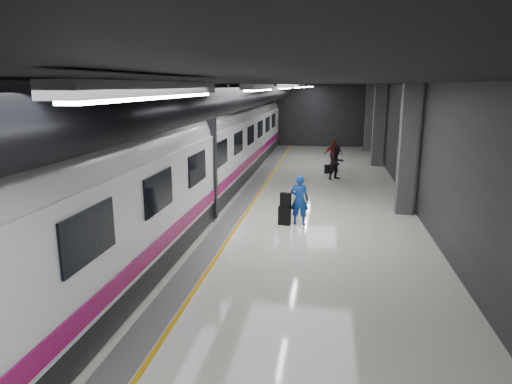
{
  "coord_description": "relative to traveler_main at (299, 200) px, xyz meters",
  "views": [
    {
      "loc": [
        1.85,
        -14.26,
        4.42
      ],
      "look_at": [
        -0.16,
        -1.63,
        1.42
      ],
      "focal_mm": 32.0,
      "sensor_mm": 36.0,
      "label": 1
    }
  ],
  "objects": [
    {
      "name": "traveler_far_b",
      "position": [
        1.15,
        10.24,
        0.0
      ],
      "size": [
        1.04,
        0.63,
        1.66
      ],
      "primitive_type": "imported",
      "rotation": [
        0.0,
        0.0,
        0.25
      ],
      "color": "maroon",
      "rests_on": "ground"
    },
    {
      "name": "platform_hall",
      "position": [
        -1.28,
        0.92,
        2.71
      ],
      "size": [
        10.02,
        40.02,
        4.51
      ],
      "color": "black",
      "rests_on": "ground"
    },
    {
      "name": "traveler_far_a",
      "position": [
        1.29,
        7.6,
        0.0
      ],
      "size": [
        1.02,
        1.0,
        1.65
      ],
      "primitive_type": "imported",
      "rotation": [
        0.0,
        0.0,
        0.7
      ],
      "color": "black",
      "rests_on": "ground"
    },
    {
      "name": "traveler_main",
      "position": [
        0.0,
        0.0,
        0.0
      ],
      "size": [
        0.64,
        0.46,
        1.65
      ],
      "primitive_type": "imported",
      "rotation": [
        0.0,
        0.0,
        3.03
      ],
      "color": "blue",
      "rests_on": "ground"
    },
    {
      "name": "suitcase_main",
      "position": [
        -0.46,
        -0.11,
        -0.51
      ],
      "size": [
        0.41,
        0.3,
        0.62
      ],
      "primitive_type": "cube",
      "rotation": [
        0.0,
        0.0,
        -0.16
      ],
      "color": "black",
      "rests_on": "ground"
    },
    {
      "name": "suitcase_far",
      "position": [
        0.86,
        9.1,
        -0.6
      ],
      "size": [
        0.35,
        0.28,
        0.45
      ],
      "primitive_type": "cube",
      "rotation": [
        0.0,
        0.0,
        0.3
      ],
      "color": "black",
      "rests_on": "ground"
    },
    {
      "name": "shoulder_bag",
      "position": [
        -0.44,
        -0.1,
        0.02
      ],
      "size": [
        0.37,
        0.27,
        0.44
      ],
      "primitive_type": "cube",
      "rotation": [
        0.0,
        0.0,
        -0.32
      ],
      "color": "black",
      "rests_on": "suitcase_main"
    },
    {
      "name": "train",
      "position": [
        -4.24,
        -0.03,
        1.25
      ],
      "size": [
        3.05,
        38.0,
        4.05
      ],
      "color": "black",
      "rests_on": "ground"
    },
    {
      "name": "ground",
      "position": [
        -1.0,
        -0.03,
        -0.82
      ],
      "size": [
        40.0,
        40.0,
        0.0
      ],
      "primitive_type": "plane",
      "color": "silver",
      "rests_on": "ground"
    }
  ]
}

